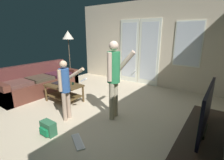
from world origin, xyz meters
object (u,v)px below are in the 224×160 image
(person_adult, at_px, (114,74))
(floor_lamp, at_px, (68,37))
(loose_keyboard, at_px, (78,141))
(cup_near_edge, at_px, (68,85))
(tv_remote_black, at_px, (73,84))
(coffee_table, at_px, (64,89))
(backpack, at_px, (48,128))
(laptop_closed, at_px, (59,83))
(leather_couch, at_px, (39,83))
(flat_screen_tv, at_px, (206,110))
(person_child, at_px, (65,85))
(tv_stand, at_px, (200,145))

(person_adult, xyz_separation_m, floor_lamp, (-2.93, 1.39, 0.64))
(loose_keyboard, height_order, cup_near_edge, cup_near_edge)
(loose_keyboard, bearing_deg, tv_remote_black, 139.86)
(person_adult, bearing_deg, coffee_table, -178.18)
(backpack, distance_m, tv_remote_black, 1.57)
(floor_lamp, relative_size, backpack, 6.19)
(person_adult, distance_m, laptop_closed, 1.77)
(leather_couch, distance_m, backpack, 2.36)
(leather_couch, height_order, coffee_table, leather_couch)
(loose_keyboard, bearing_deg, leather_couch, 159.77)
(flat_screen_tv, bearing_deg, floor_lamp, 160.01)
(leather_couch, xyz_separation_m, floor_lamp, (-0.29, 1.44, 1.29))
(flat_screen_tv, relative_size, tv_remote_black, 6.52)
(flat_screen_tv, relative_size, laptop_closed, 3.18)
(person_child, xyz_separation_m, tv_remote_black, (-0.64, 0.74, -0.27))
(backpack, xyz_separation_m, loose_keyboard, (0.58, 0.15, -0.11))
(cup_near_edge, distance_m, tv_remote_black, 0.24)
(tv_stand, bearing_deg, coffee_table, 175.71)
(coffee_table, distance_m, person_child, 1.05)
(cup_near_edge, bearing_deg, tv_stand, -3.62)
(tv_remote_black, bearing_deg, cup_near_edge, -27.66)
(flat_screen_tv, bearing_deg, loose_keyboard, -155.92)
(flat_screen_tv, height_order, loose_keyboard, flat_screen_tv)
(leather_couch, xyz_separation_m, tv_remote_black, (1.27, 0.18, 0.17))
(person_child, relative_size, loose_keyboard, 2.74)
(leather_couch, xyz_separation_m, coffee_table, (1.12, 0.01, 0.04))
(person_child, bearing_deg, leather_couch, 163.68)
(flat_screen_tv, height_order, cup_near_edge, flat_screen_tv)
(leather_couch, relative_size, coffee_table, 2.50)
(person_child, xyz_separation_m, backpack, (0.15, -0.56, -0.61))
(flat_screen_tv, xyz_separation_m, laptop_closed, (-3.37, 0.24, -0.29))
(person_adult, xyz_separation_m, person_child, (-0.73, -0.62, -0.21))
(coffee_table, bearing_deg, laptop_closed, 178.82)
(laptop_closed, height_order, cup_near_edge, cup_near_edge)
(laptop_closed, bearing_deg, coffee_table, -7.69)
(person_child, distance_m, floor_lamp, 3.09)
(cup_near_edge, xyz_separation_m, tv_remote_black, (-0.08, 0.23, -0.04))
(backpack, bearing_deg, laptop_closed, 134.65)
(leather_couch, relative_size, cup_near_edge, 20.21)
(floor_lamp, xyz_separation_m, loose_keyboard, (2.93, -2.42, -1.57))
(loose_keyboard, xyz_separation_m, tv_remote_black, (-1.37, 1.16, 0.45))
(coffee_table, relative_size, tv_stand, 0.51)
(person_adult, xyz_separation_m, tv_remote_black, (-1.38, 0.13, -0.48))
(flat_screen_tv, xyz_separation_m, floor_lamp, (-4.60, 1.67, 0.82))
(laptop_closed, bearing_deg, tv_remote_black, 21.27)
(leather_couch, bearing_deg, floor_lamp, 101.23)
(tv_stand, height_order, loose_keyboard, tv_stand)
(tv_stand, relative_size, tv_remote_black, 10.33)
(coffee_table, relative_size, flat_screen_tv, 0.81)
(person_adult, relative_size, loose_keyboard, 3.54)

